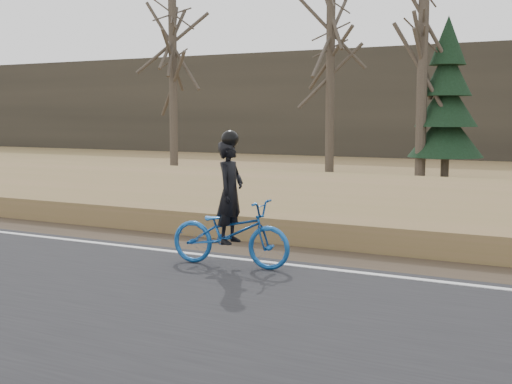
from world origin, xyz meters
The scene contains 12 objects.
ground centered at (0.00, 0.00, 0.00)m, with size 120.00×120.00×0.00m, color olive.
road centered at (0.00, -2.50, 0.03)m, with size 120.00×6.00×0.06m, color black.
edge_line centered at (0.00, 0.20, 0.07)m, with size 120.00×0.12×0.01m, color silver.
shoulder centered at (0.00, 1.20, 0.02)m, with size 120.00×1.60×0.04m, color #473A2B.
embankment centered at (0.00, 4.20, 0.22)m, with size 120.00×5.00×0.44m, color olive.
ballast centered at (0.00, 8.00, 0.23)m, with size 120.00×3.00×0.45m, color slate.
railroad centered at (0.00, 8.00, 0.53)m, with size 120.00×2.40×0.29m.
cyclist centered at (-2.38, -0.29, 0.70)m, with size 1.96×0.84×2.03m.
bare_tree_far_left centered at (-14.64, 15.39, 3.76)m, with size 0.36×0.36×7.52m, color brown.
bare_tree_left centered at (-8.46, 17.61, 4.24)m, with size 0.36×0.36×8.47m, color brown.
bare_tree_near_left centered at (-3.89, 14.81, 3.69)m, with size 0.36×0.36×7.37m, color brown.
conifer centered at (-3.24, 15.59, 2.70)m, with size 2.60×2.60×5.71m.
Camera 1 is at (3.05, -9.26, 2.30)m, focal length 50.00 mm.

